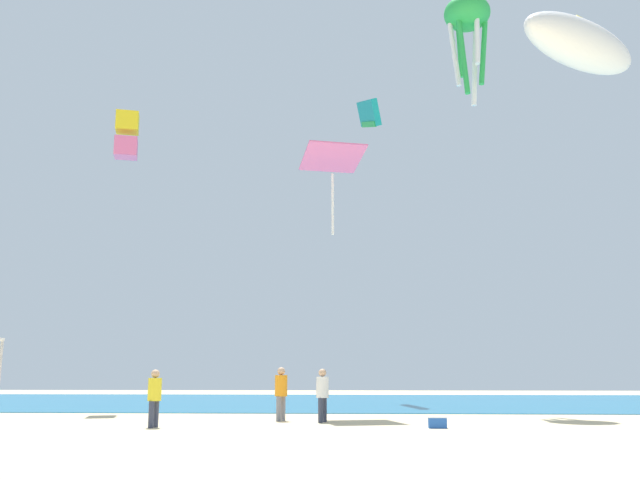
# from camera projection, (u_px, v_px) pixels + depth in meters

# --- Properties ---
(ground) EXTENTS (110.00, 110.00, 0.10)m
(ground) POSITION_uv_depth(u_px,v_px,m) (223.00, 455.00, 14.75)
(ground) COLOR beige
(ocean_strip) EXTENTS (110.00, 25.79, 0.03)m
(ocean_strip) POSITION_uv_depth(u_px,v_px,m) (309.00, 401.00, 41.53)
(ocean_strip) COLOR #1E6B93
(ocean_strip) RESTS_ON ground
(person_near_tent) EXTENTS (0.45, 0.48, 1.91)m
(person_near_tent) POSITION_uv_depth(u_px,v_px,m) (281.00, 389.00, 24.73)
(person_near_tent) COLOR slate
(person_near_tent) RESTS_ON ground
(person_leftmost) EXTENTS (0.44, 0.47, 1.85)m
(person_leftmost) POSITION_uv_depth(u_px,v_px,m) (322.00, 391.00, 23.98)
(person_leftmost) COLOR #33384C
(person_leftmost) RESTS_ON ground
(person_central) EXTENTS (0.43, 0.48, 1.82)m
(person_central) POSITION_uv_depth(u_px,v_px,m) (155.00, 393.00, 21.71)
(person_central) COLOR #33384C
(person_central) RESTS_ON ground
(cooler_box) EXTENTS (0.57, 0.37, 0.35)m
(cooler_box) POSITION_uv_depth(u_px,v_px,m) (437.00, 422.00, 21.34)
(cooler_box) COLOR blue
(cooler_box) RESTS_ON ground
(kite_box_yellow) EXTENTS (1.38, 1.41, 2.38)m
(kite_box_yellow) POSITION_uv_depth(u_px,v_px,m) (127.00, 135.00, 34.38)
(kite_box_yellow) COLOR yellow
(kite_diamond_pink) EXTENTS (3.13, 3.10, 3.75)m
(kite_diamond_pink) POSITION_uv_depth(u_px,v_px,m) (333.00, 162.00, 29.78)
(kite_diamond_pink) COLOR pink
(kite_inflatable_white) EXTENTS (6.00, 5.25, 2.36)m
(kite_inflatable_white) POSITION_uv_depth(u_px,v_px,m) (580.00, 44.00, 25.09)
(kite_inflatable_white) COLOR white
(kite_parafoil_teal) EXTENTS (1.54, 5.76, 3.51)m
(kite_parafoil_teal) POSITION_uv_depth(u_px,v_px,m) (368.00, 114.00, 44.49)
(kite_parafoil_teal) COLOR teal
(kite_octopus_green) EXTENTS (3.16, 3.16, 5.56)m
(kite_octopus_green) POSITION_uv_depth(u_px,v_px,m) (467.00, 19.00, 34.72)
(kite_octopus_green) COLOR green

